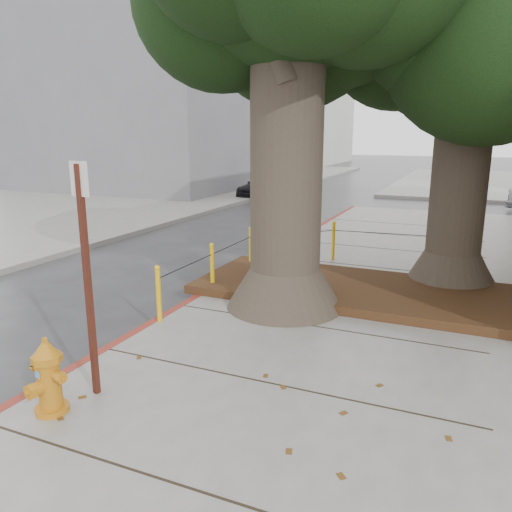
{
  "coord_description": "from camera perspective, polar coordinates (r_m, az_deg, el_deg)",
  "views": [
    {
      "loc": [
        2.59,
        -5.15,
        3.12
      ],
      "look_at": [
        -0.7,
        2.35,
        1.1
      ],
      "focal_mm": 35.0,
      "sensor_mm": 36.0,
      "label": 1
    }
  ],
  "objects": [
    {
      "name": "bollard_ring",
      "position": [
        10.42,
        3.61,
        0.2
      ],
      "size": [
        3.79,
        5.39,
        0.95
      ],
      "color": "#EFB40D",
      "rests_on": "sidewalk_main"
    },
    {
      "name": "ground",
      "position": [
        6.55,
        -2.77,
        -14.6
      ],
      "size": [
        140.0,
        140.0,
        0.0
      ],
      "primitive_type": "plane",
      "color": "#28282B",
      "rests_on": "ground"
    },
    {
      "name": "signpost",
      "position": [
        5.82,
        -18.8,
        -1.32
      ],
      "size": [
        0.27,
        0.07,
        2.69
      ],
      "rotation": [
        0.0,
        0.0,
        -0.16
      ],
      "color": "#471911",
      "rests_on": "sidewalk_main"
    },
    {
      "name": "tree_far",
      "position": [
        10.64,
        25.66,
        22.87
      ],
      "size": [
        4.5,
        3.8,
        7.17
      ],
      "color": "#4C3F33",
      "rests_on": "sidewalk_main"
    },
    {
      "name": "building_far_grey",
      "position": [
        32.47,
        -9.77,
        18.75
      ],
      "size": [
        12.0,
        16.0,
        12.0
      ],
      "primitive_type": "cube",
      "color": "slate",
      "rests_on": "ground"
    },
    {
      "name": "building_far_white",
      "position": [
        54.01,
        2.44,
        18.49
      ],
      "size": [
        12.0,
        18.0,
        15.0
      ],
      "primitive_type": "cube",
      "color": "silver",
      "rests_on": "ground"
    },
    {
      "name": "car_dark",
      "position": [
        25.23,
        0.94,
        7.97
      ],
      "size": [
        1.95,
        3.84,
        1.07
      ],
      "primitive_type": "imported",
      "rotation": [
        0.0,
        0.0,
        -0.13
      ],
      "color": "black",
      "rests_on": "ground"
    },
    {
      "name": "fire_hydrant",
      "position": [
        5.96,
        -22.66,
        -12.6
      ],
      "size": [
        0.46,
        0.44,
        0.87
      ],
      "rotation": [
        0.0,
        0.0,
        -0.19
      ],
      "color": "orange",
      "rests_on": "sidewalk_main"
    },
    {
      "name": "curb_red",
      "position": [
        9.42,
        -6.94,
        -5.1
      ],
      "size": [
        0.14,
        26.0,
        0.16
      ],
      "primitive_type": "cube",
      "color": "maroon",
      "rests_on": "ground"
    },
    {
      "name": "planter_bed",
      "position": [
        9.65,
        12.5,
        -3.92
      ],
      "size": [
        6.4,
        2.6,
        0.16
      ],
      "primitive_type": "cube",
      "color": "black",
      "rests_on": "sidewalk_main"
    },
    {
      "name": "sidewalk_opposite",
      "position": [
        22.67,
        -23.81,
        4.96
      ],
      "size": [
        14.0,
        60.0,
        0.15
      ],
      "primitive_type": "cube",
      "color": "slate",
      "rests_on": "ground"
    }
  ]
}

